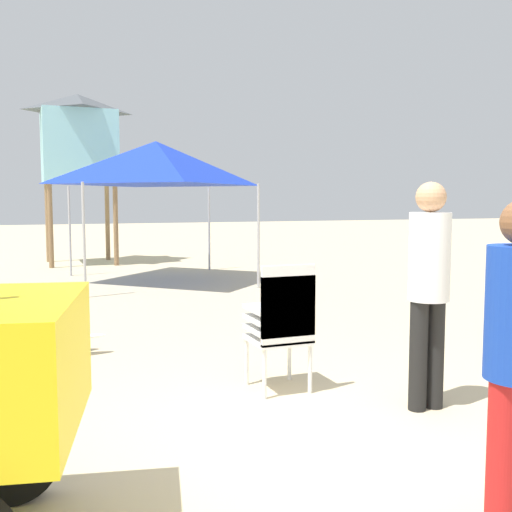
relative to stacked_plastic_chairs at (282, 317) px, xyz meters
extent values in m
plane|color=beige|center=(-0.33, -1.27, -0.65)|extent=(80.00, 80.00, 0.00)
cylinder|color=black|center=(-2.15, -1.15, -0.35)|extent=(0.62, 0.30, 0.60)
cube|color=white|center=(0.00, 0.10, -0.21)|extent=(0.48, 0.48, 0.04)
cube|color=white|center=(0.00, -0.12, -0.01)|extent=(0.48, 0.04, 0.40)
cube|color=white|center=(0.00, 0.10, -0.12)|extent=(0.48, 0.48, 0.04)
cube|color=white|center=(0.00, -0.12, 0.08)|extent=(0.48, 0.04, 0.40)
cube|color=white|center=(0.00, 0.10, -0.03)|extent=(0.48, 0.48, 0.04)
cube|color=white|center=(0.00, -0.12, 0.17)|extent=(0.48, 0.04, 0.40)
cube|color=white|center=(0.00, 0.10, 0.06)|extent=(0.48, 0.48, 0.04)
cube|color=white|center=(0.00, -0.12, 0.26)|extent=(0.48, 0.04, 0.40)
cylinder|color=white|center=(0.21, 0.31, -0.44)|extent=(0.04, 0.04, 0.42)
cylinder|color=white|center=(-0.21, 0.31, -0.44)|extent=(0.04, 0.04, 0.42)
cylinder|color=white|center=(0.21, -0.11, -0.44)|extent=(0.04, 0.04, 0.42)
cylinder|color=white|center=(-0.21, -0.11, -0.44)|extent=(0.04, 0.04, 0.42)
cylinder|color=black|center=(0.81, -0.79, -0.22)|extent=(0.14, 0.14, 0.86)
cylinder|color=black|center=(0.97, -0.79, -0.22)|extent=(0.14, 0.14, 0.86)
cylinder|color=white|center=(0.89, -0.79, 0.55)|extent=(0.32, 0.32, 0.68)
sphere|color=tan|center=(0.89, -0.79, 1.01)|extent=(0.23, 0.23, 0.23)
cylinder|color=red|center=(0.04, -2.46, -0.25)|extent=(0.14, 0.14, 0.80)
cylinder|color=#B2B2B7|center=(-1.07, 5.81, 0.33)|extent=(0.05, 0.05, 1.95)
cylinder|color=#B2B2B7|center=(2.09, 5.81, 0.33)|extent=(0.05, 0.05, 1.95)
cylinder|color=#B2B2B7|center=(-1.07, 8.97, 0.33)|extent=(0.05, 0.05, 1.95)
cylinder|color=#B2B2B7|center=(2.09, 8.97, 0.33)|extent=(0.05, 0.05, 1.95)
pyramid|color=#1938BF|center=(0.51, 7.39, 1.73)|extent=(3.16, 3.16, 0.87)
cylinder|color=olive|center=(-1.38, 10.75, 0.39)|extent=(0.12, 0.12, 2.09)
cylinder|color=olive|center=(0.18, 10.75, 0.39)|extent=(0.12, 0.12, 2.09)
cylinder|color=olive|center=(-1.38, 12.31, 0.39)|extent=(0.12, 0.12, 2.09)
cylinder|color=olive|center=(0.18, 12.31, 0.39)|extent=(0.12, 0.12, 2.09)
cube|color=#97DCE1|center=(-0.60, 11.53, 2.34)|extent=(1.80, 1.80, 1.80)
pyramid|color=#4C5156|center=(-0.60, 11.53, 3.46)|extent=(1.98, 1.98, 0.45)
camera|label=1|loc=(-2.03, -4.57, 0.99)|focal=41.96mm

